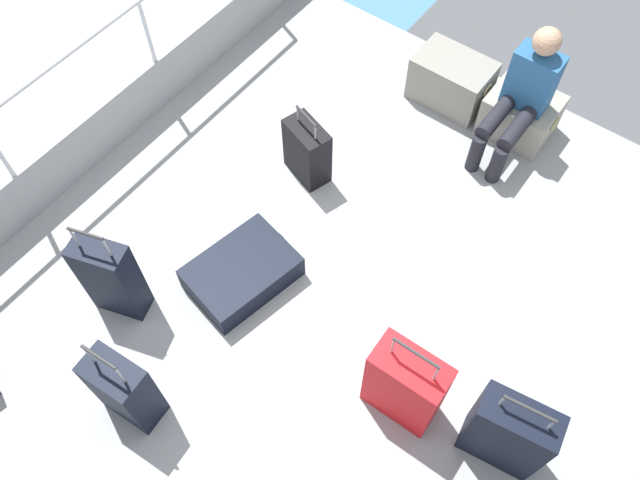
% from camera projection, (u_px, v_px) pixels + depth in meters
% --- Properties ---
extents(ground_plane, '(4.40, 5.20, 0.06)m').
position_uv_depth(ground_plane, '(326.00, 302.00, 4.50)').
color(ground_plane, '#939699').
extents(gunwale_port, '(0.06, 5.20, 0.45)m').
position_uv_depth(gunwale_port, '(98.00, 134.00, 4.96)').
color(gunwale_port, '#939699').
rests_on(gunwale_port, ground_plane).
extents(railing_port, '(0.04, 4.20, 1.02)m').
position_uv_depth(railing_port, '(74.00, 81.00, 4.48)').
color(railing_port, silver).
rests_on(railing_port, ground_plane).
extents(sea_wake, '(12.00, 12.00, 0.01)m').
position_uv_depth(sea_wake, '(6.00, 102.00, 5.88)').
color(sea_wake, teal).
rests_on(sea_wake, ground_plane).
extents(cargo_crate_0, '(0.65, 0.40, 0.41)m').
position_uv_depth(cargo_crate_0, '(451.00, 81.00, 5.28)').
color(cargo_crate_0, gray).
rests_on(cargo_crate_0, ground_plane).
extents(cargo_crate_1, '(0.57, 0.44, 0.35)m').
position_uv_depth(cargo_crate_1, '(521.00, 114.00, 5.13)').
color(cargo_crate_1, gray).
rests_on(cargo_crate_1, ground_plane).
extents(passenger_seated, '(0.34, 0.66, 1.05)m').
position_uv_depth(passenger_seated, '(522.00, 95.00, 4.74)').
color(passenger_seated, '#26598C').
rests_on(passenger_seated, ground_plane).
extents(suitcase_0, '(0.38, 0.24, 0.85)m').
position_uv_depth(suitcase_0, '(124.00, 389.00, 3.83)').
color(suitcase_0, black).
rests_on(suitcase_0, ground_plane).
extents(suitcase_1, '(0.64, 0.80, 0.22)m').
position_uv_depth(suitcase_1, '(242.00, 272.00, 4.47)').
color(suitcase_1, black).
rests_on(suitcase_1, ground_plane).
extents(suitcase_2, '(0.47, 0.28, 0.81)m').
position_uv_depth(suitcase_2, '(508.00, 433.00, 3.67)').
color(suitcase_2, black).
rests_on(suitcase_2, ground_plane).
extents(suitcase_3, '(0.45, 0.25, 0.86)m').
position_uv_depth(suitcase_3, '(405.00, 385.00, 3.82)').
color(suitcase_3, red).
rests_on(suitcase_3, ground_plane).
extents(suitcase_4, '(0.40, 0.30, 0.64)m').
position_uv_depth(suitcase_4, '(307.00, 151.00, 4.84)').
color(suitcase_4, black).
rests_on(suitcase_4, ground_plane).
extents(suitcase_6, '(0.39, 0.28, 0.91)m').
position_uv_depth(suitcase_6, '(111.00, 278.00, 4.16)').
color(suitcase_6, black).
rests_on(suitcase_6, ground_plane).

